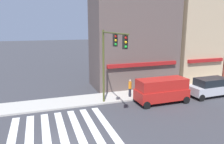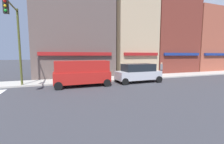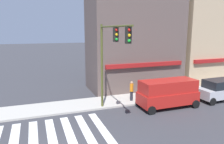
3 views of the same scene
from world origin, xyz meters
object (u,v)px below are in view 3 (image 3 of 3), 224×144
suv_silver (221,89)px  pedestrian_blue_shirt (142,90)px  van_red (168,92)px  pedestrian_orange_vest (132,91)px  traffic_signal (110,51)px

suv_silver → pedestrian_blue_shirt: bearing=162.8°
van_red → pedestrian_blue_shirt: size_ratio=2.83×
suv_silver → pedestrian_blue_shirt: 7.51m
pedestrian_blue_shirt → pedestrian_orange_vest: same height
suv_silver → pedestrian_orange_vest: (-8.13, 2.24, 0.04)m
suv_silver → pedestrian_orange_vest: size_ratio=2.69×
van_red → pedestrian_orange_vest: size_ratio=2.83×
suv_silver → pedestrian_blue_shirt: size_ratio=2.69×
pedestrian_blue_shirt → pedestrian_orange_vest: (-0.90, 0.24, 0.00)m
pedestrian_blue_shirt → pedestrian_orange_vest: 0.93m
traffic_signal → van_red: 6.40m
traffic_signal → suv_silver: size_ratio=1.44×
suv_silver → pedestrian_orange_vest: bearing=162.9°
suv_silver → van_red: bearing=178.3°
traffic_signal → pedestrian_orange_vest: 5.52m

